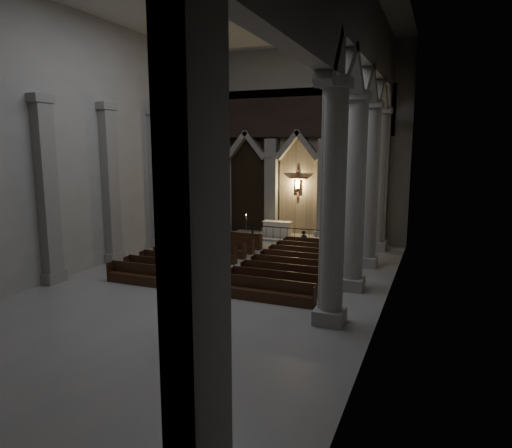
# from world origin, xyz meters

# --- Properties ---
(room) EXTENTS (24.00, 24.10, 12.00)m
(room) POSITION_xyz_m (0.00, 0.00, 7.60)
(room) COLOR gray
(room) RESTS_ON ground
(sanctuary_wall) EXTENTS (14.00, 0.77, 12.00)m
(sanctuary_wall) POSITION_xyz_m (0.00, 11.54, 6.62)
(sanctuary_wall) COLOR gray
(sanctuary_wall) RESTS_ON ground
(right_arcade) EXTENTS (1.00, 24.00, 12.00)m
(right_arcade) POSITION_xyz_m (5.50, 1.33, 7.83)
(right_arcade) COLOR gray
(right_arcade) RESTS_ON ground
(left_pilasters) EXTENTS (0.60, 13.00, 8.03)m
(left_pilasters) POSITION_xyz_m (-6.75, 3.50, 3.91)
(left_pilasters) COLOR gray
(left_pilasters) RESTS_ON ground
(sanctuary_step) EXTENTS (8.50, 2.60, 0.15)m
(sanctuary_step) POSITION_xyz_m (0.00, 10.60, 0.07)
(sanctuary_step) COLOR gray
(sanctuary_step) RESTS_ON ground
(altar) EXTENTS (1.87, 0.75, 0.95)m
(altar) POSITION_xyz_m (-1.01, 10.56, 0.63)
(altar) COLOR silver
(altar) RESTS_ON sanctuary_step
(altar_rail) EXTENTS (4.79, 0.09, 0.94)m
(altar_rail) POSITION_xyz_m (0.00, 9.59, 0.62)
(altar_rail) COLOR black
(altar_rail) RESTS_ON ground
(candle_stand_left) EXTENTS (0.27, 0.27, 1.62)m
(candle_stand_left) POSITION_xyz_m (-2.73, 9.43, 0.44)
(candle_stand_left) COLOR #9E6430
(candle_stand_left) RESTS_ON ground
(candle_stand_right) EXTENTS (0.27, 0.27, 1.60)m
(candle_stand_right) POSITION_xyz_m (2.52, 9.47, 0.44)
(candle_stand_right) COLOR #9E6430
(candle_stand_right) RESTS_ON ground
(pews) EXTENTS (9.40, 8.65, 0.89)m
(pews) POSITION_xyz_m (0.00, 2.84, 0.29)
(pews) COLOR black
(pews) RESTS_ON ground
(worshipper) EXTENTS (0.48, 0.33, 1.25)m
(worshipper) POSITION_xyz_m (1.75, 7.21, 0.62)
(worshipper) COLOR black
(worshipper) RESTS_ON ground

